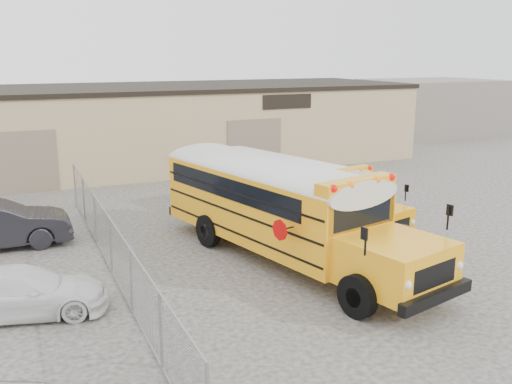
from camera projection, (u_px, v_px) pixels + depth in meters
name	position (u px, v px, depth m)	size (l,w,h in m)	color
ground	(332.00, 277.00, 17.12)	(120.00, 120.00, 0.00)	#312F2D
warehouse	(161.00, 124.00, 34.34)	(30.20, 10.20, 4.67)	tan
chainlink_fence	(110.00, 245.00, 17.23)	(0.07, 18.07, 1.81)	gray
distant_building_right	(431.00, 107.00, 47.33)	(10.00, 8.00, 4.40)	gray
school_bus_left	(176.00, 169.00, 23.57)	(5.26, 11.43, 3.25)	#FFA715
school_bus_right	(211.00, 165.00, 26.14)	(4.68, 9.35, 2.66)	#FD9A00
tarp_bundle	(401.00, 245.00, 17.74)	(1.08, 1.02, 1.40)	black
car_white	(21.00, 292.00, 14.49)	(1.76, 4.33, 1.26)	white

